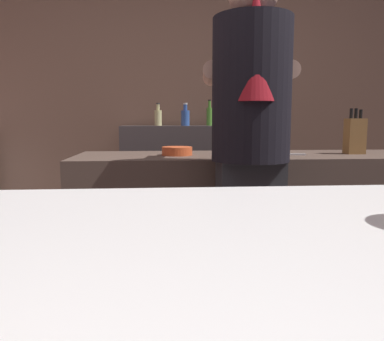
% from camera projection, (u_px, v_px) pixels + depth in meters
% --- Properties ---
extents(wall_back, '(5.20, 0.10, 2.70)m').
position_uv_depth(wall_back, '(187.00, 96.00, 3.45)').
color(wall_back, brown).
rests_on(wall_back, ground).
extents(prep_counter, '(2.10, 0.60, 0.94)m').
position_uv_depth(prep_counter, '(263.00, 235.00, 2.20)').
color(prep_counter, '#4D3D34').
rests_on(prep_counter, ground).
extents(back_shelf, '(0.97, 0.36, 1.09)m').
position_uv_depth(back_shelf, '(180.00, 189.00, 3.27)').
color(back_shelf, '#3F3838').
rests_on(back_shelf, ground).
extents(bartender, '(0.45, 0.53, 1.77)m').
position_uv_depth(bartender, '(251.00, 142.00, 1.67)').
color(bartender, '#2B2C2F').
rests_on(bartender, ground).
extents(knife_block, '(0.10, 0.08, 0.26)m').
position_uv_depth(knife_block, '(355.00, 136.00, 2.16)').
color(knife_block, brown).
rests_on(knife_block, prep_counter).
extents(mixing_bowl, '(0.17, 0.17, 0.05)m').
position_uv_depth(mixing_bowl, '(177.00, 151.00, 2.09)').
color(mixing_bowl, '#D15229').
rests_on(mixing_bowl, prep_counter).
extents(chefs_knife, '(0.24, 0.07, 0.01)m').
position_uv_depth(chefs_knife, '(283.00, 154.00, 2.10)').
color(chefs_knife, silver).
rests_on(chefs_knife, prep_counter).
extents(bottle_vinegar, '(0.05, 0.05, 0.22)m').
position_uv_depth(bottle_vinegar, '(209.00, 116.00, 3.30)').
color(bottle_vinegar, '#4B8B2F').
rests_on(bottle_vinegar, back_shelf).
extents(bottle_soy, '(0.07, 0.07, 0.19)m').
position_uv_depth(bottle_soy, '(185.00, 117.00, 3.18)').
color(bottle_soy, '#3256A1').
rests_on(bottle_soy, back_shelf).
extents(bottle_hot_sauce, '(0.06, 0.06, 0.19)m').
position_uv_depth(bottle_hot_sauce, '(158.00, 117.00, 3.23)').
color(bottle_hot_sauce, '#CCC787').
rests_on(bottle_hot_sauce, back_shelf).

